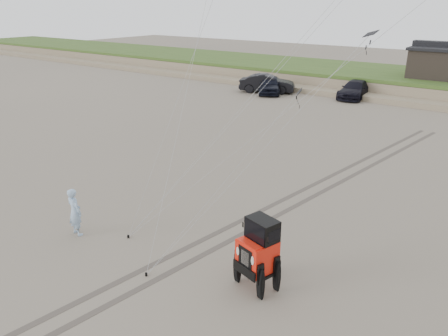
{
  "coord_description": "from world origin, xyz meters",
  "views": [
    {
      "loc": [
        10.12,
        -9.6,
        8.59
      ],
      "look_at": [
        0.81,
        3.0,
        2.6
      ],
      "focal_mm": 35.0,
      "sensor_mm": 36.0,
      "label": 1
    }
  ],
  "objects": [
    {
      "name": "truck_b",
      "position": [
        -12.52,
        28.31,
        0.9
      ],
      "size": [
        5.76,
        3.93,
        1.8
      ],
      "primitive_type": "imported",
      "rotation": [
        0.0,
        0.0,
        1.98
      ],
      "color": "black",
      "rests_on": "ground"
    },
    {
      "name": "tire_tracks",
      "position": [
        2.0,
        8.0,
        0.0
      ],
      "size": [
        5.22,
        29.74,
        0.01
      ],
      "color": "#4C443D",
      "rests_on": "ground"
    },
    {
      "name": "stake_aux",
      "position": [
        0.69,
        -1.22,
        0.06
      ],
      "size": [
        0.08,
        0.08,
        0.12
      ],
      "primitive_type": "cylinder",
      "color": "black",
      "rests_on": "ground"
    },
    {
      "name": "man",
      "position": [
        -3.55,
        -0.83,
        0.97
      ],
      "size": [
        0.75,
        0.54,
        1.94
      ],
      "primitive_type": "imported",
      "rotation": [
        0.0,
        0.0,
        3.04
      ],
      "color": "#83AFCA",
      "rests_on": "ground"
    },
    {
      "name": "truck_c",
      "position": [
        -4.4,
        30.94,
        0.8
      ],
      "size": [
        2.69,
        5.66,
        1.59
      ],
      "primitive_type": "imported",
      "rotation": [
        0.0,
        0.0,
        0.08
      ],
      "color": "black",
      "rests_on": "ground"
    },
    {
      "name": "jeep",
      "position": [
        3.96,
        0.5,
        0.95
      ],
      "size": [
        3.5,
        5.5,
        1.9
      ],
      "primitive_type": null,
      "rotation": [
        0.0,
        0.0,
        -0.27
      ],
      "color": "red",
      "rests_on": "ground"
    },
    {
      "name": "ground",
      "position": [
        0.0,
        0.0,
        0.0
      ],
      "size": [
        160.0,
        160.0,
        0.0
      ],
      "primitive_type": "plane",
      "color": "#6B6054",
      "rests_on": "ground"
    },
    {
      "name": "cabin",
      "position": [
        2.0,
        37.0,
        3.24
      ],
      "size": [
        6.4,
        5.4,
        3.35
      ],
      "color": "black",
      "rests_on": "dune_ridge"
    },
    {
      "name": "stake_main",
      "position": [
        -1.7,
        0.14,
        0.06
      ],
      "size": [
        0.08,
        0.08,
        0.12
      ],
      "primitive_type": "cylinder",
      "color": "black",
      "rests_on": "ground"
    },
    {
      "name": "truck_a",
      "position": [
        -12.04,
        28.07,
        0.86
      ],
      "size": [
        4.25,
        5.4,
        1.72
      ],
      "primitive_type": "imported",
      "rotation": [
        0.0,
        0.0,
        0.51
      ],
      "color": "black",
      "rests_on": "ground"
    },
    {
      "name": "dune_ridge",
      "position": [
        0.0,
        37.5,
        0.82
      ],
      "size": [
        160.0,
        14.25,
        1.73
      ],
      "color": "#7A6B54",
      "rests_on": "ground"
    }
  ]
}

